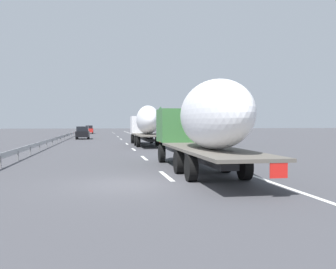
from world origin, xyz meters
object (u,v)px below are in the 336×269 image
object	(u,v)px
car_black_suv	(83,133)
road_sign	(149,123)
car_red_compact	(89,130)
truck_trailing	(204,121)
truck_lead	(146,123)

from	to	relation	value
car_black_suv	road_sign	size ratio (longest dim) A/B	1.36
car_red_compact	car_black_suv	xyz separation A→B (m)	(-30.44, -0.04, 0.00)
truck_trailing	road_sign	xyz separation A→B (m)	(45.54, -3.10, -0.04)
truck_lead	car_black_suv	xyz separation A→B (m)	(18.04, 7.33, -1.42)
truck_trailing	car_red_compact	xyz separation A→B (m)	(71.13, 7.37, -1.42)
truck_lead	car_black_suv	world-z (taller)	truck_lead
car_red_compact	car_black_suv	size ratio (longest dim) A/B	0.93
car_red_compact	truck_trailing	bearing A→B (deg)	-174.08
car_black_suv	truck_trailing	bearing A→B (deg)	-169.78
truck_lead	car_black_suv	size ratio (longest dim) A/B	2.88
truck_lead	car_red_compact	bearing A→B (deg)	8.64
car_red_compact	road_sign	size ratio (longest dim) A/B	1.27
car_red_compact	road_sign	bearing A→B (deg)	-157.75
car_red_compact	car_black_suv	world-z (taller)	car_red_compact
road_sign	car_red_compact	bearing A→B (deg)	22.25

